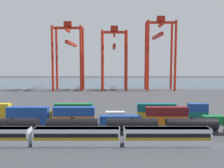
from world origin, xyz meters
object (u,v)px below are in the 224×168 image
(gantry_crane_west, at_px, (69,49))
(gantry_crane_east, at_px, (159,45))
(gantry_crane_central, at_px, (114,52))
(passenger_train, at_px, (77,136))
(freight_tank_row, at_px, (132,126))
(shipping_container_17, at_px, (156,116))
(shipping_container_16, at_px, (115,116))
(shipping_container_13, at_px, (32,116))

(gantry_crane_west, relative_size, gantry_crane_east, 0.93)
(gantry_crane_west, relative_size, gantry_crane_central, 1.07)
(passenger_train, distance_m, gantry_crane_west, 116.18)
(freight_tank_row, bearing_deg, shipping_container_17, 60.04)
(passenger_train, bearing_deg, shipping_container_17, 47.84)
(freight_tank_row, relative_size, gantry_crane_west, 1.66)
(passenger_train, height_order, shipping_container_17, passenger_train)
(shipping_container_16, relative_size, gantry_crane_central, 0.15)
(shipping_container_17, xyz_separation_m, gantry_crane_west, (-42.69, 87.43, 25.76))
(shipping_container_17, distance_m, gantry_crane_east, 92.47)
(passenger_train, xyz_separation_m, shipping_container_16, (8.68, 24.11, -0.84))
(shipping_container_16, bearing_deg, freight_tank_row, -75.40)
(passenger_train, relative_size, gantry_crane_east, 1.22)
(shipping_container_16, xyz_separation_m, shipping_container_17, (13.16, 0.00, 0.00))
(freight_tank_row, distance_m, gantry_crane_central, 105.43)
(freight_tank_row, distance_m, shipping_container_17, 18.17)
(gantry_crane_central, bearing_deg, passenger_train, -94.72)
(shipping_container_16, bearing_deg, shipping_container_17, 0.00)
(gantry_crane_central, bearing_deg, gantry_crane_west, 179.32)
(shipping_container_17, distance_m, gantry_crane_central, 91.19)
(passenger_train, bearing_deg, shipping_container_13, 126.18)
(passenger_train, xyz_separation_m, shipping_container_13, (-17.64, 24.11, -0.84))
(freight_tank_row, xyz_separation_m, gantry_crane_east, (26.43, 102.14, 27.15))
(shipping_container_17, xyz_separation_m, gantry_crane_central, (-12.66, 87.07, 23.96))
(shipping_container_17, bearing_deg, gantry_crane_east, 78.64)
(shipping_container_13, distance_m, gantry_crane_east, 107.14)
(passenger_train, distance_m, freight_tank_row, 15.28)
(gantry_crane_central, relative_size, gantry_crane_east, 0.87)
(shipping_container_16, bearing_deg, shipping_container_13, 180.00)
(shipping_container_16, xyz_separation_m, gantry_crane_east, (30.53, 86.41, 27.95))
(freight_tank_row, height_order, shipping_container_16, freight_tank_row)
(freight_tank_row, bearing_deg, gantry_crane_central, 92.00)
(gantry_crane_central, bearing_deg, shipping_container_13, -107.12)
(passenger_train, bearing_deg, freight_tank_row, 33.31)
(shipping_container_13, bearing_deg, gantry_crane_east, 56.66)
(shipping_container_16, bearing_deg, passenger_train, -109.79)
(passenger_train, distance_m, shipping_container_13, 29.89)
(gantry_crane_west, bearing_deg, shipping_container_16, -71.34)
(shipping_container_13, bearing_deg, gantry_crane_west, 92.11)
(passenger_train, xyz_separation_m, gantry_crane_west, (-20.85, 111.54, 24.91))
(passenger_train, height_order, gantry_crane_west, gantry_crane_west)
(freight_tank_row, distance_m, shipping_container_13, 34.25)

